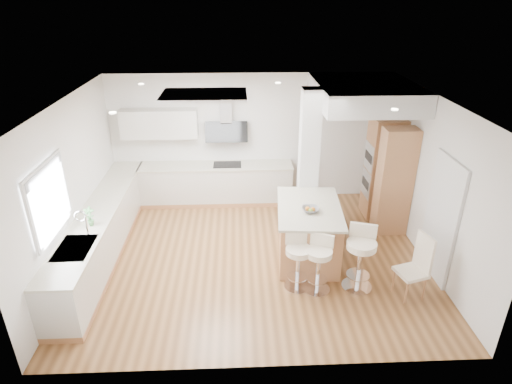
{
  "coord_description": "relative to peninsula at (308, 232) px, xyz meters",
  "views": [
    {
      "loc": [
        -0.25,
        -6.45,
        4.34
      ],
      "look_at": [
        0.05,
        0.4,
        1.09
      ],
      "focal_mm": 30.0,
      "sensor_mm": 36.0,
      "label": 1
    }
  ],
  "objects": [
    {
      "name": "ground",
      "position": [
        -0.94,
        0.02,
        -0.5
      ],
      "size": [
        6.0,
        6.0,
        0.0
      ],
      "primitive_type": "plane",
      "color": "#936136",
      "rests_on": "ground"
    },
    {
      "name": "ceiling",
      "position": [
        -0.94,
        0.02,
        -0.5
      ],
      "size": [
        6.0,
        5.0,
        0.02
      ],
      "primitive_type": "cube",
      "color": "silver",
      "rests_on": "ground"
    },
    {
      "name": "wall_back",
      "position": [
        -0.94,
        2.52,
        0.9
      ],
      "size": [
        6.0,
        0.04,
        2.8
      ],
      "primitive_type": "cube",
      "color": "silver",
      "rests_on": "ground"
    },
    {
      "name": "wall_left",
      "position": [
        -3.94,
        0.02,
        0.9
      ],
      "size": [
        0.04,
        5.0,
        2.8
      ],
      "primitive_type": "cube",
      "color": "silver",
      "rests_on": "ground"
    },
    {
      "name": "wall_right",
      "position": [
        2.06,
        0.02,
        0.9
      ],
      "size": [
        0.04,
        5.0,
        2.8
      ],
      "primitive_type": "cube",
      "color": "silver",
      "rests_on": "ground"
    },
    {
      "name": "skylight",
      "position": [
        -1.73,
        0.62,
        2.27
      ],
      "size": [
        4.1,
        2.1,
        0.06
      ],
      "color": "silver",
      "rests_on": "ground"
    },
    {
      "name": "window_left",
      "position": [
        -3.9,
        -0.88,
        1.2
      ],
      "size": [
        0.06,
        1.28,
        1.07
      ],
      "color": "white",
      "rests_on": "ground"
    },
    {
      "name": "doorway_right",
      "position": [
        2.03,
        -0.58,
        0.5
      ],
      "size": [
        0.05,
        1.0,
        2.1
      ],
      "color": "#413933",
      "rests_on": "ground"
    },
    {
      "name": "counter_left",
      "position": [
        -3.64,
        0.25,
        -0.04
      ],
      "size": [
        0.63,
        4.5,
        1.35
      ],
      "color": "tan",
      "rests_on": "ground"
    },
    {
      "name": "counter_back",
      "position": [
        -1.86,
        2.24,
        0.2
      ],
      "size": [
        3.62,
        0.63,
        2.5
      ],
      "color": "tan",
      "rests_on": "ground"
    },
    {
      "name": "pillar",
      "position": [
        0.11,
        0.97,
        0.9
      ],
      "size": [
        0.35,
        0.35,
        2.8
      ],
      "color": "silver",
      "rests_on": "ground"
    },
    {
      "name": "soffit",
      "position": [
        1.16,
        1.42,
        2.1
      ],
      "size": [
        1.78,
        2.2,
        0.4
      ],
      "color": "silver",
      "rests_on": "ground"
    },
    {
      "name": "oven_column",
      "position": [
        1.74,
        1.25,
        0.55
      ],
      "size": [
        0.63,
        1.21,
        2.1
      ],
      "color": "tan",
      "rests_on": "ground"
    },
    {
      "name": "peninsula",
      "position": [
        0.0,
        0.0,
        0.0
      ],
      "size": [
        1.2,
        1.7,
        1.06
      ],
      "rotation": [
        0.0,
        0.0,
        -0.08
      ],
      "color": "tan",
      "rests_on": "ground"
    },
    {
      "name": "bar_stool_a",
      "position": [
        -0.29,
        -0.88,
        0.03
      ],
      "size": [
        0.45,
        0.45,
        0.94
      ],
      "rotation": [
        0.0,
        0.0,
        0.06
      ],
      "color": "white",
      "rests_on": "ground"
    },
    {
      "name": "bar_stool_b",
      "position": [
        0.02,
        -0.96,
        0.04
      ],
      "size": [
        0.56,
        0.56,
        0.95
      ],
      "rotation": [
        0.0,
        0.0,
        -0.42
      ],
      "color": "white",
      "rests_on": "ground"
    },
    {
      "name": "bar_stool_c",
      "position": [
        0.68,
        -0.92,
        0.11
      ],
      "size": [
        0.61,
        0.61,
        1.08
      ],
      "rotation": [
        0.0,
        0.0,
        -0.31
      ],
      "color": "white",
      "rests_on": "ground"
    },
    {
      "name": "dining_chair",
      "position": [
        1.5,
        -1.14,
        0.06
      ],
      "size": [
        0.51,
        0.51,
        1.05
      ],
      "rotation": [
        0.0,
        0.0,
        0.29
      ],
      "color": "#F4E3C6",
      "rests_on": "ground"
    }
  ]
}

